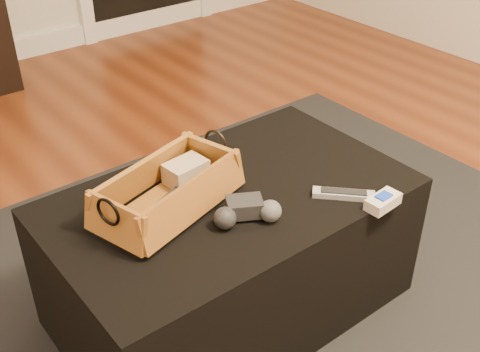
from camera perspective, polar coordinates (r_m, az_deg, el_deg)
area_rug at (r=1.90m, az=0.09°, el=-13.05°), size 2.60×2.00×0.01m
ottoman at (r=1.78m, az=-0.91°, el=-7.28°), size 1.00×0.60×0.42m
tv_remote at (r=1.57m, az=-6.85°, el=-2.79°), size 0.22×0.13×0.02m
cloth_bundle at (r=1.66m, az=-5.15°, el=0.38°), size 0.12×0.09×0.06m
wicker_basket at (r=1.58m, az=-6.83°, el=-1.58°), size 0.45×0.32×0.14m
game_controller at (r=1.53m, az=0.63°, el=-3.38°), size 0.19×0.14×0.06m
silver_remote at (r=1.66m, az=9.79°, el=-1.69°), size 0.14×0.15×0.02m
cream_gadget at (r=1.63m, az=13.40°, el=-2.36°), size 0.10×0.06×0.04m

